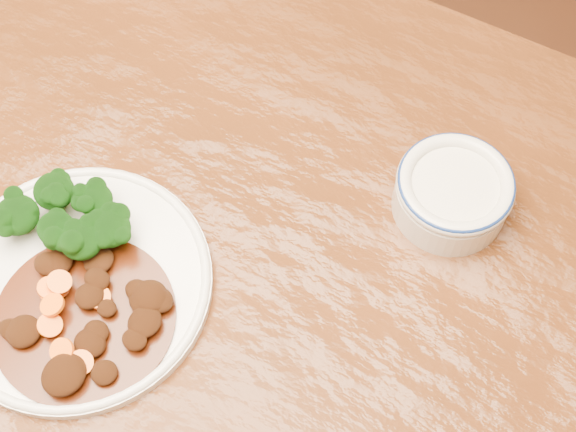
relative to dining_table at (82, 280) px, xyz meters
The scene contains 5 objects.
dining_table is the anchor object (origin of this frame).
dinner_plate 0.10m from the dining_table, 27.75° to the right, with size 0.24×0.24×0.02m.
broccoli_florets 0.12m from the dining_table, 73.85° to the left, with size 0.12×0.09×0.04m.
mince_stew 0.13m from the dining_table, 27.42° to the right, with size 0.16×0.16×0.03m.
dip_bowl 0.38m from the dining_table, 42.57° to the left, with size 0.11×0.11×0.05m.
Camera 1 is at (0.37, -0.15, 1.42)m, focal length 50.00 mm.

